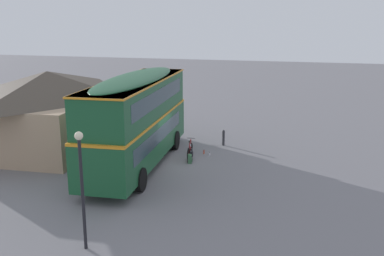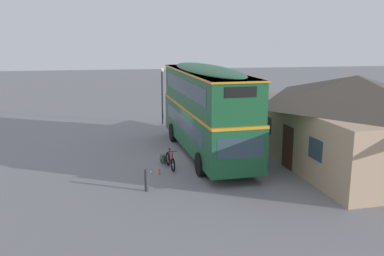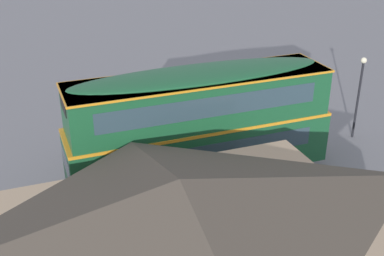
{
  "view_description": "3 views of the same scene",
  "coord_description": "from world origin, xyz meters",
  "px_view_note": "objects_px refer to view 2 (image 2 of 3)",
  "views": [
    {
      "loc": [
        -21.18,
        -7.27,
        7.51
      ],
      "look_at": [
        1.13,
        -1.26,
        1.72
      ],
      "focal_mm": 40.87,
      "sensor_mm": 36.0,
      "label": 1
    },
    {
      "loc": [
        20.65,
        -3.44,
        6.36
      ],
      "look_at": [
        0.38,
        0.12,
        1.79
      ],
      "focal_mm": 39.2,
      "sensor_mm": 36.0,
      "label": 2
    },
    {
      "loc": [
        4.8,
        18.24,
        10.87
      ],
      "look_at": [
        -0.71,
        0.54,
        2.1
      ],
      "focal_mm": 46.41,
      "sensor_mm": 36.0,
      "label": 3
    }
  ],
  "objects_px": {
    "water_bottle_clear_plastic": "(151,171)",
    "double_decker_bus": "(206,107)",
    "water_bottle_red_squeeze": "(159,172)",
    "touring_bicycle": "(170,161)",
    "street_lamp": "(162,89)",
    "kerb_bollard": "(146,180)",
    "backpack_on_ground": "(163,158)"
  },
  "relations": [
    {
      "from": "double_decker_bus",
      "to": "street_lamp",
      "type": "relative_size",
      "value": 2.68
    },
    {
      "from": "water_bottle_red_squeeze",
      "to": "kerb_bollard",
      "type": "height_order",
      "value": "kerb_bollard"
    },
    {
      "from": "touring_bicycle",
      "to": "street_lamp",
      "type": "distance_m",
      "value": 10.73
    },
    {
      "from": "touring_bicycle",
      "to": "backpack_on_ground",
      "type": "height_order",
      "value": "touring_bicycle"
    },
    {
      "from": "water_bottle_clear_plastic",
      "to": "street_lamp",
      "type": "distance_m",
      "value": 11.51
    },
    {
      "from": "double_decker_bus",
      "to": "kerb_bollard",
      "type": "distance_m",
      "value": 6.45
    },
    {
      "from": "double_decker_bus",
      "to": "backpack_on_ground",
      "type": "bearing_deg",
      "value": -65.16
    },
    {
      "from": "water_bottle_clear_plastic",
      "to": "touring_bicycle",
      "type": "bearing_deg",
      "value": 123.37
    },
    {
      "from": "double_decker_bus",
      "to": "water_bottle_red_squeeze",
      "type": "relative_size",
      "value": 42.94
    },
    {
      "from": "backpack_on_ground",
      "to": "street_lamp",
      "type": "height_order",
      "value": "street_lamp"
    },
    {
      "from": "double_decker_bus",
      "to": "water_bottle_red_squeeze",
      "type": "height_order",
      "value": "double_decker_bus"
    },
    {
      "from": "touring_bicycle",
      "to": "kerb_bollard",
      "type": "xyz_separation_m",
      "value": [
        2.89,
        -1.32,
        0.13
      ]
    },
    {
      "from": "double_decker_bus",
      "to": "street_lamp",
      "type": "bearing_deg",
      "value": -170.11
    },
    {
      "from": "water_bottle_clear_plastic",
      "to": "water_bottle_red_squeeze",
      "type": "height_order",
      "value": "water_bottle_red_squeeze"
    },
    {
      "from": "water_bottle_red_squeeze",
      "to": "water_bottle_clear_plastic",
      "type": "bearing_deg",
      "value": -121.3
    },
    {
      "from": "double_decker_bus",
      "to": "backpack_on_ground",
      "type": "distance_m",
      "value": 3.62
    },
    {
      "from": "touring_bicycle",
      "to": "street_lamp",
      "type": "relative_size",
      "value": 0.42
    },
    {
      "from": "water_bottle_clear_plastic",
      "to": "double_decker_bus",
      "type": "bearing_deg",
      "value": 129.94
    },
    {
      "from": "double_decker_bus",
      "to": "water_bottle_red_squeeze",
      "type": "xyz_separation_m",
      "value": [
        2.91,
        -2.82,
        -2.53
      ]
    },
    {
      "from": "backpack_on_ground",
      "to": "water_bottle_red_squeeze",
      "type": "xyz_separation_m",
      "value": [
        1.76,
        -0.35,
        -0.14
      ]
    },
    {
      "from": "street_lamp",
      "to": "kerb_bollard",
      "type": "distance_m",
      "value": 13.68
    },
    {
      "from": "backpack_on_ground",
      "to": "kerb_bollard",
      "type": "distance_m",
      "value": 3.95
    },
    {
      "from": "double_decker_bus",
      "to": "water_bottle_clear_plastic",
      "type": "height_order",
      "value": "double_decker_bus"
    },
    {
      "from": "touring_bicycle",
      "to": "water_bottle_red_squeeze",
      "type": "relative_size",
      "value": 6.68
    },
    {
      "from": "kerb_bollard",
      "to": "water_bottle_clear_plastic",
      "type": "bearing_deg",
      "value": 170.94
    },
    {
      "from": "water_bottle_clear_plastic",
      "to": "backpack_on_ground",
      "type": "bearing_deg",
      "value": 154.55
    },
    {
      "from": "street_lamp",
      "to": "kerb_bollard",
      "type": "bearing_deg",
      "value": -8.88
    },
    {
      "from": "water_bottle_red_squeeze",
      "to": "street_lamp",
      "type": "relative_size",
      "value": 0.06
    },
    {
      "from": "touring_bicycle",
      "to": "backpack_on_ground",
      "type": "relative_size",
      "value": 3.39
    },
    {
      "from": "double_decker_bus",
      "to": "street_lamp",
      "type": "height_order",
      "value": "double_decker_bus"
    },
    {
      "from": "water_bottle_red_squeeze",
      "to": "kerb_bollard",
      "type": "bearing_deg",
      "value": -19.97
    },
    {
      "from": "touring_bicycle",
      "to": "backpack_on_ground",
      "type": "xyz_separation_m",
      "value": [
        -0.9,
        -0.23,
        -0.11
      ]
    }
  ]
}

